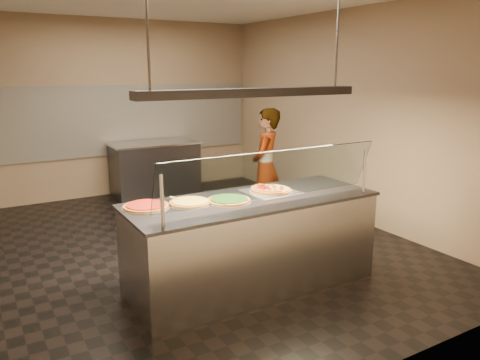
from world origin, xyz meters
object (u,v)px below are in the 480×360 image
perforated_tray (271,191)px  heat_lamp_housing (253,93)px  half_pizza_sausage (279,188)px  worker (266,167)px  prep_table (155,169)px  pizza_spinach (229,200)px  pizza_spatula (181,199)px  serving_counter (252,243)px  half_pizza_pepperoni (263,190)px  pizza_tomato (146,206)px  pizza_cheese (190,202)px  sneeze_guard (273,175)px

perforated_tray → heat_lamp_housing: bearing=-159.1°
half_pizza_sausage → worker: bearing=61.1°
prep_table → heat_lamp_housing: size_ratio=0.64×
pizza_spinach → pizza_spatula: pizza_spatula is taller
serving_counter → perforated_tray: bearing=20.9°
half_pizza_pepperoni → worker: (1.03, 1.51, -0.14)m
prep_table → half_pizza_pepperoni: bearing=-93.4°
pizza_spinach → pizza_tomato: bearing=164.1°
worker → heat_lamp_housing: (-1.23, -1.62, 1.13)m
pizza_spatula → pizza_cheese: bearing=-64.0°
half_pizza_pepperoni → prep_table: bearing=86.6°
half_pizza_sausage → worker: worker is taller
half_pizza_pepperoni → heat_lamp_housing: bearing=-149.6°
pizza_tomato → sneeze_guard: bearing=-29.4°
pizza_spinach → heat_lamp_housing: 1.04m
half_pizza_sausage → pizza_spatula: half_pizza_sausage is taller
pizza_cheese → pizza_tomato: bearing=167.9°
worker → half_pizza_pepperoni: bearing=11.4°
half_pizza_sausage → heat_lamp_housing: 1.07m
pizza_tomato → heat_lamp_housing: heat_lamp_housing is taller
half_pizza_pepperoni → worker: bearing=55.6°
pizza_spatula → heat_lamp_housing: bearing=-20.1°
half_pizza_sausage → pizza_spinach: (-0.65, -0.10, -0.01)m
half_pizza_pepperoni → perforated_tray: bearing=-0.8°
prep_table → pizza_spinach: bearing=-99.9°
pizza_spatula → half_pizza_pepperoni: bearing=-8.6°
pizza_cheese → prep_table: pizza_cheese is taller
prep_table → heat_lamp_housing: bearing=-96.1°
pizza_cheese → prep_table: size_ratio=0.28×
half_pizza_pepperoni → pizza_spatula: half_pizza_pepperoni is taller
pizza_spinach → pizza_cheese: pizza_spinach is taller
worker → serving_counter: bearing=8.7°
pizza_spinach → pizza_cheese: size_ratio=1.06×
pizza_tomato → pizza_spatula: bearing=2.9°
half_pizza_pepperoni → pizza_spatula: (-0.85, 0.13, -0.01)m
serving_counter → pizza_tomato: 1.14m
pizza_cheese → heat_lamp_housing: size_ratio=0.18×
sneeze_guard → pizza_spinach: size_ratio=5.14×
heat_lamp_housing → pizza_spatula: bearing=159.9°
half_pizza_pepperoni → pizza_spinach: (-0.45, -0.10, -0.02)m
pizza_cheese → half_pizza_sausage: bearing=-1.5°
perforated_tray → prep_table: perforated_tray is taller
heat_lamp_housing → half_pizza_pepperoni: bearing=30.4°
half_pizza_sausage → worker: 1.73m
pizza_spinach → prep_table: pizza_spinach is taller
half_pizza_sausage → pizza_spatula: size_ratio=1.87×
sneeze_guard → pizza_spinach: (-0.26, 0.35, -0.28)m
half_pizza_pepperoni → half_pizza_sausage: 0.20m
heat_lamp_housing → serving_counter: bearing=0.0°
pizza_cheese → worker: (1.83, 1.48, -0.12)m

